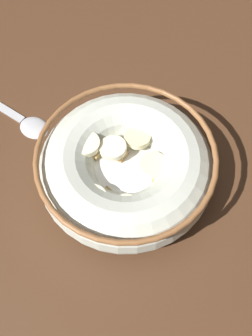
# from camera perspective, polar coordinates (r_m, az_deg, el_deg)

# --- Properties ---
(ground_plane) EXTENTS (0.96, 0.96, 0.02)m
(ground_plane) POSITION_cam_1_polar(r_m,az_deg,el_deg) (0.43, -0.00, -2.50)
(ground_plane) COLOR #472B19
(cereal_bowl) EXTENTS (0.19, 0.19, 0.06)m
(cereal_bowl) POSITION_cam_1_polar(r_m,az_deg,el_deg) (0.39, 0.01, 0.14)
(cereal_bowl) COLOR beige
(cereal_bowl) RESTS_ON ground_plane
(spoon) EXTENTS (0.09, 0.14, 0.01)m
(spoon) POSITION_cam_1_polar(r_m,az_deg,el_deg) (0.48, -15.98, 7.40)
(spoon) COLOR #B7B7BC
(spoon) RESTS_ON ground_plane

